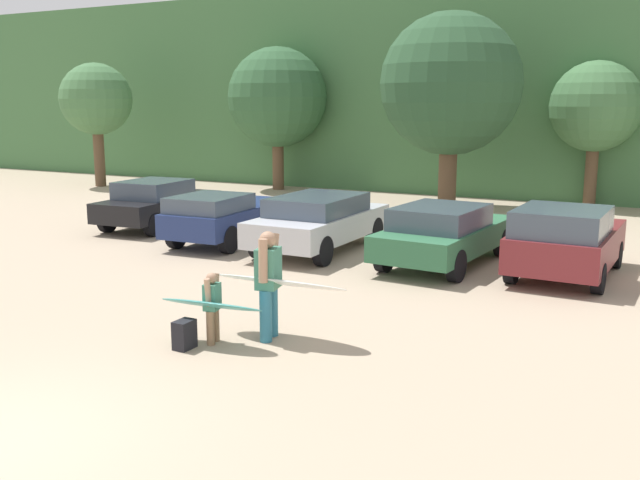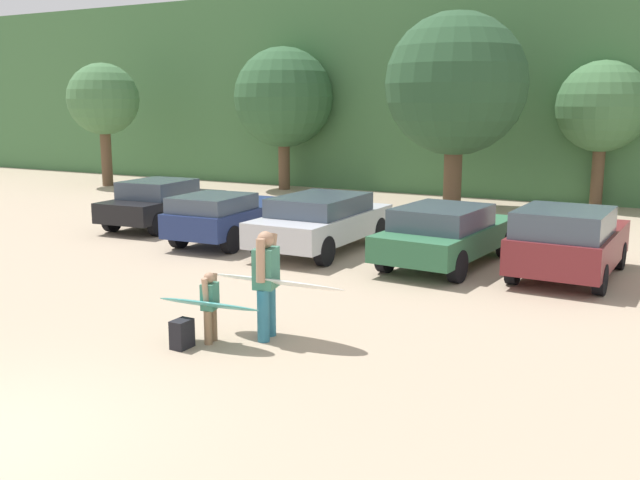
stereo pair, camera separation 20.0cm
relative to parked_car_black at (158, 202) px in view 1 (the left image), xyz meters
name	(u,v)px [view 1 (the left image)]	position (x,y,z in m)	size (l,w,h in m)	color
hillside_ridge	(535,91)	(7.56, 17.19, 3.47)	(108.00, 12.00, 8.46)	#427042
tree_far_right	(96,100)	(-9.53, 7.23, 3.08)	(3.17, 3.17, 5.47)	brown
tree_far_left	(277,98)	(-1.74, 9.93, 3.17)	(4.24, 4.24, 6.07)	brown
tree_left	(451,85)	(6.69, 7.42, 3.58)	(4.85, 4.85, 6.78)	brown
tree_center_right	(596,107)	(11.01, 10.67, 2.81)	(3.21, 3.21, 5.20)	brown
parked_car_black	(158,202)	(0.00, 0.00, 0.00)	(2.12, 4.36, 1.44)	black
parked_car_navy	(227,215)	(3.27, -1.03, -0.01)	(2.03, 4.44, 1.38)	navy
parked_car_silver	(319,220)	(6.00, -0.85, 0.04)	(1.99, 4.61, 1.44)	silver
parked_car_forest_green	(445,233)	(9.33, -0.88, 0.01)	(2.22, 4.69, 1.42)	#2D6642
parked_car_maroon	(566,240)	(12.03, -0.83, 0.07)	(2.02, 3.97, 1.59)	maroon
person_adult	(268,279)	(8.53, -7.32, 0.24)	(0.41, 0.76, 1.76)	teal
person_child	(212,304)	(7.86, -7.92, -0.11)	(0.27, 0.48, 1.14)	#8C6B4C
surfboard_white	(279,282)	(8.67, -7.24, 0.18)	(2.39, 0.77, 0.29)	white
surfboard_teal	(211,305)	(7.90, -8.01, -0.11)	(1.81, 0.68, 0.26)	teal
backpack_dropped	(184,335)	(7.63, -8.34, -0.53)	(0.24, 0.34, 0.45)	black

